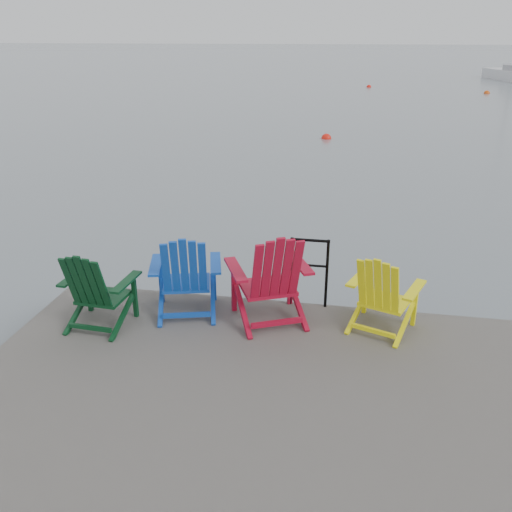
% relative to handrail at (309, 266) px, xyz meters
% --- Properties ---
extents(ground, '(400.00, 400.00, 0.00)m').
position_rel_handrail_xyz_m(ground, '(-0.25, -2.45, -1.04)').
color(ground, slate).
rests_on(ground, ground).
extents(dock, '(6.00, 5.00, 1.40)m').
position_rel_handrail_xyz_m(dock, '(-0.25, -2.45, -0.69)').
color(dock, '#2A2725').
rests_on(dock, ground).
extents(handrail, '(0.48, 0.04, 0.90)m').
position_rel_handrail_xyz_m(handrail, '(0.00, 0.00, 0.00)').
color(handrail, black).
rests_on(handrail, dock).
extents(chair_green, '(0.81, 0.76, 0.98)m').
position_rel_handrail_xyz_m(chair_green, '(-2.35, -0.97, -0.05)').
color(chair_green, '#093317').
rests_on(chair_green, dock).
extents(chair_blue, '(0.99, 0.94, 1.07)m').
position_rel_handrail_xyz_m(chair_blue, '(-1.43, -0.49, -0.00)').
color(chair_blue, '#1043AF').
rests_on(chair_blue, dock).
extents(chair_red, '(1.13, 1.08, 1.15)m').
position_rel_handrail_xyz_m(chair_red, '(-0.40, -0.49, 0.04)').
color(chair_red, '#A40C25').
rests_on(chair_red, dock).
extents(chair_yellow, '(0.92, 0.88, 0.96)m').
position_rel_handrail_xyz_m(chair_yellow, '(0.87, -0.47, -0.06)').
color(chair_yellow, '#FDF30E').
rests_on(chair_yellow, dock).
extents(buoy_b, '(0.38, 0.38, 0.38)m').
position_rel_handrail_xyz_m(buoy_b, '(-0.63, 14.58, -1.04)').
color(buoy_b, red).
rests_on(buoy_b, ground).
extents(buoy_c, '(0.39, 0.39, 0.39)m').
position_rel_handrail_xyz_m(buoy_c, '(8.74, 32.97, -1.04)').
color(buoy_c, '#DF4B0D').
rests_on(buoy_c, ground).
extents(buoy_d, '(0.35, 0.35, 0.35)m').
position_rel_handrail_xyz_m(buoy_d, '(1.16, 36.10, -1.04)').
color(buoy_d, red).
rests_on(buoy_d, ground).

